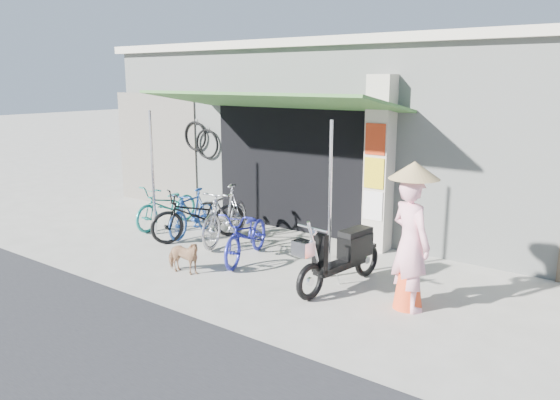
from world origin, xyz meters
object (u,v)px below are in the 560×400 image
Objects in this scene: bike_black at (199,215)px; bike_navy at (247,235)px; bike_blue at (192,213)px; street_dog at (183,257)px; moped at (342,256)px; bike_teal at (167,206)px; nun at (411,238)px; bike_silver at (225,215)px.

bike_black is 1.10× the size of bike_navy.
bike_blue reaches higher than street_dog.
bike_teal is at bearing 178.88° from moped.
nun is (5.55, -0.88, 0.51)m from bike_teal.
bike_blue is 2.30× the size of street_dog.
bike_silver reaches higher than street_dog.
bike_navy is at bearing -25.93° from bike_blue.
bike_silver reaches higher than bike_navy.
bike_navy is at bearing -43.94° from bike_silver.
bike_black is at bearing -34.17° from bike_blue.
bike_blue is 2.13m from street_dog.
bike_navy is at bearing -174.94° from moped.
bike_black is 2.84× the size of street_dog.
bike_blue is 0.36m from bike_black.
bike_teal is 1.67m from bike_silver.
street_dog is (1.41, -1.58, -0.17)m from bike_blue.
bike_navy is at bearing -28.73° from street_dog.
moped is at bearing 20.58° from nun.
moped is (3.63, -0.60, 0.02)m from bike_blue.
moped is 1.18m from nun.
nun reaches higher than bike_silver.
bike_teal is 0.86m from bike_blue.
bike_silver is (0.49, 0.19, 0.05)m from bike_black.
bike_silver is (0.82, 0.04, 0.08)m from bike_blue.
moped is 0.93× the size of nun.
bike_teal is at bearing 149.08° from bike_navy.
moped is (3.30, -0.46, -0.01)m from bike_black.
bike_blue is 3.68m from moped.
bike_teal is at bearing 42.42° from street_dog.
bike_teal is 1.22m from bike_black.
bike_teal is 2.70m from bike_navy.
bike_teal is 0.92× the size of moped.
bike_blue reaches higher than bike_teal.
bike_teal is 1.01× the size of bike_navy.
bike_teal is 4.54m from moped.
moped reaches higher than bike_blue.
bike_navy is 0.92× the size of moped.
bike_black is 1.81m from street_dog.
nun is at bearing 18.98° from bike_black.
bike_navy reaches higher than street_dog.
moped is at bearing 18.79° from bike_black.
street_dog is (2.26, -1.73, -0.17)m from bike_teal.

